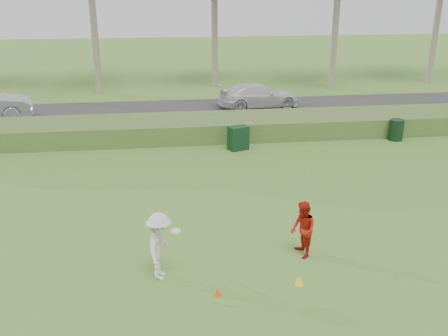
{
  "coord_description": "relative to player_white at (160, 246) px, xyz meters",
  "views": [
    {
      "loc": [
        -1.97,
        -11.13,
        6.95
      ],
      "look_at": [
        0.0,
        4.0,
        1.3
      ],
      "focal_mm": 40.0,
      "sensor_mm": 36.0,
      "label": 1
    }
  ],
  "objects": [
    {
      "name": "utility_cabinet",
      "position": [
        3.53,
        9.94,
        -0.35
      ],
      "size": [
        0.98,
        0.79,
        1.06
      ],
      "primitive_type": "cube",
      "rotation": [
        0.0,
        0.0,
        0.35
      ],
      "color": "#10311B",
      "rests_on": "ground"
    },
    {
      "name": "player_white",
      "position": [
        0.0,
        0.0,
        0.0
      ],
      "size": [
        0.99,
        1.26,
        1.75
      ],
      "rotation": [
        0.0,
        0.0,
        1.33
      ],
      "color": "silver",
      "rests_on": "ground"
    },
    {
      "name": "cone_orange",
      "position": [
        1.31,
        -0.97,
        -0.78
      ],
      "size": [
        0.17,
        0.17,
        0.19
      ],
      "primitive_type": "cone",
      "color": "#FF420D",
      "rests_on": "ground"
    },
    {
      "name": "car_right",
      "position": [
        5.94,
        17.59,
        -0.13
      ],
      "size": [
        4.95,
        2.47,
        1.38
      ],
      "primitive_type": "imported",
      "rotation": [
        0.0,
        0.0,
        1.69
      ],
      "color": "silver",
      "rests_on": "park_road"
    },
    {
      "name": "cone_yellow",
      "position": [
        3.37,
        -0.77,
        -0.75
      ],
      "size": [
        0.23,
        0.23,
        0.25
      ],
      "primitive_type": "cone",
      "color": "yellow",
      "rests_on": "ground"
    },
    {
      "name": "trash_bin",
      "position": [
        11.13,
        10.41,
        -0.38
      ],
      "size": [
        0.82,
        0.82,
        0.99
      ],
      "primitive_type": "cylinder",
      "rotation": [
        0.0,
        0.0,
        -0.28
      ],
      "color": "black",
      "rests_on": "ground"
    },
    {
      "name": "ground",
      "position": [
        2.14,
        0.17,
        -0.88
      ],
      "size": [
        120.0,
        120.0,
        0.0
      ],
      "primitive_type": "plane",
      "color": "#427727",
      "rests_on": "ground"
    },
    {
      "name": "park_road",
      "position": [
        2.14,
        17.17,
        -0.85
      ],
      "size": [
        80.0,
        6.0,
        0.06
      ],
      "primitive_type": "cube",
      "color": "#2D2D2D",
      "rests_on": "ground"
    },
    {
      "name": "reed_strip",
      "position": [
        2.14,
        12.17,
        -0.43
      ],
      "size": [
        80.0,
        3.0,
        0.9
      ],
      "primitive_type": "cube",
      "color": "#446528",
      "rests_on": "ground"
    },
    {
      "name": "player_red",
      "position": [
        3.8,
        0.58,
        -0.1
      ],
      "size": [
        0.67,
        0.82,
        1.56
      ],
      "primitive_type": "imported",
      "rotation": [
        0.0,
        0.0,
        -1.47
      ],
      "color": "#B11A0F",
      "rests_on": "ground"
    }
  ]
}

